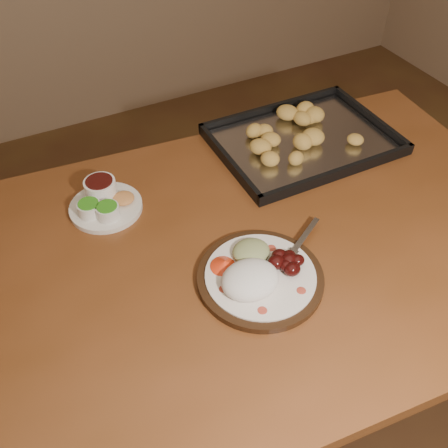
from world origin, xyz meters
TOP-DOWN VIEW (x-y plane):
  - ground at (0.00, 0.00)m, footprint 4.00×4.00m
  - dining_table at (-0.15, 0.15)m, footprint 1.57×1.03m
  - dinner_plate at (-0.15, 0.05)m, footprint 0.33×0.27m
  - condiment_saucer at (-0.37, 0.41)m, footprint 0.17×0.17m
  - baking_tray at (0.20, 0.42)m, footprint 0.48×0.36m

SIDE VIEW (x-z plane):
  - ground at x=0.00m, z-range 0.00..0.00m
  - dining_table at x=-0.15m, z-range 0.28..1.03m
  - baking_tray at x=0.20m, z-range 0.74..0.79m
  - dinner_plate at x=-0.15m, z-range 0.74..0.80m
  - condiment_saucer at x=-0.37m, z-range 0.74..0.80m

